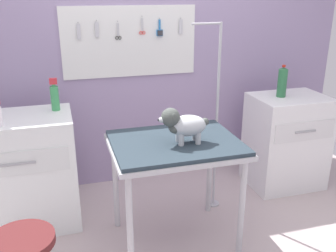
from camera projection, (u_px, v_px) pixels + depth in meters
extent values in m
cube|color=#9B89AF|center=(145.00, 65.00, 3.57)|extent=(4.00, 0.06, 2.30)
cube|color=white|center=(130.00, 42.00, 3.42)|extent=(1.22, 0.02, 0.63)
cylinder|color=gray|center=(78.00, 22.00, 3.23)|extent=(0.01, 0.02, 0.01)
cube|color=silver|center=(79.00, 32.00, 3.25)|extent=(0.03, 0.01, 0.13)
cylinder|color=gray|center=(96.00, 21.00, 3.27)|extent=(0.01, 0.02, 0.01)
cube|color=silver|center=(97.00, 30.00, 3.29)|extent=(0.03, 0.01, 0.13)
cylinder|color=gray|center=(117.00, 21.00, 3.32)|extent=(0.01, 0.02, 0.01)
cube|color=silver|center=(117.00, 29.00, 3.33)|extent=(0.01, 0.00, 0.11)
cube|color=silver|center=(119.00, 29.00, 3.34)|extent=(0.01, 0.00, 0.11)
torus|color=#242522|center=(117.00, 38.00, 3.36)|extent=(0.03, 0.01, 0.03)
torus|color=#242522|center=(120.00, 38.00, 3.36)|extent=(0.03, 0.01, 0.03)
cylinder|color=gray|center=(142.00, 16.00, 3.37)|extent=(0.01, 0.02, 0.01)
cube|color=silver|center=(142.00, 24.00, 3.38)|extent=(0.01, 0.00, 0.11)
cube|color=silver|center=(143.00, 24.00, 3.38)|extent=(0.01, 0.00, 0.11)
torus|color=red|center=(141.00, 33.00, 3.40)|extent=(0.03, 0.01, 0.03)
torus|color=red|center=(144.00, 33.00, 3.41)|extent=(0.03, 0.01, 0.03)
cylinder|color=gray|center=(159.00, 18.00, 3.42)|extent=(0.01, 0.02, 0.01)
cylinder|color=#2C76BB|center=(160.00, 25.00, 3.43)|extent=(0.02, 0.02, 0.09)
cube|color=#2C76BB|center=(160.00, 33.00, 3.45)|extent=(0.06, 0.02, 0.06)
cube|color=#333338|center=(160.00, 33.00, 3.44)|extent=(0.05, 0.01, 0.05)
cylinder|color=gray|center=(181.00, 18.00, 3.47)|extent=(0.01, 0.02, 0.01)
cube|color=silver|center=(181.00, 27.00, 3.49)|extent=(0.03, 0.01, 0.13)
cylinder|color=#B7B7BC|center=(130.00, 227.00, 2.45)|extent=(0.04, 0.04, 0.75)
cylinder|color=#B7B7BC|center=(242.00, 208.00, 2.66)|extent=(0.04, 0.04, 0.75)
cylinder|color=#B7B7BC|center=(116.00, 184.00, 2.98)|extent=(0.04, 0.04, 0.75)
cylinder|color=#B7B7BC|center=(210.00, 171.00, 3.19)|extent=(0.04, 0.04, 0.75)
cube|color=#B7B7BC|center=(175.00, 147.00, 2.69)|extent=(0.91, 0.71, 0.03)
cube|color=#293740|center=(175.00, 142.00, 2.68)|extent=(0.89, 0.69, 0.03)
cylinder|color=#B7B7BC|center=(213.00, 203.00, 3.41)|extent=(0.11, 0.11, 0.01)
cylinder|color=#B7B7BC|center=(217.00, 121.00, 3.15)|extent=(0.02, 0.02, 1.59)
cylinder|color=#B7B7BC|center=(206.00, 24.00, 2.85)|extent=(0.24, 0.02, 0.02)
cylinder|color=silver|center=(181.00, 140.00, 2.58)|extent=(0.04, 0.04, 0.09)
cylinder|color=silver|center=(178.00, 136.00, 2.65)|extent=(0.04, 0.04, 0.09)
cylinder|color=silver|center=(198.00, 138.00, 2.60)|extent=(0.04, 0.04, 0.09)
cylinder|color=silver|center=(195.00, 134.00, 2.67)|extent=(0.04, 0.04, 0.09)
ellipsoid|color=silver|center=(188.00, 126.00, 2.59)|extent=(0.27, 0.18, 0.15)
ellipsoid|color=#4C534D|center=(175.00, 128.00, 2.58)|extent=(0.10, 0.12, 0.08)
sphere|color=#4C534D|center=(170.00, 117.00, 2.55)|extent=(0.13, 0.13, 0.13)
ellipsoid|color=silver|center=(163.00, 120.00, 2.54)|extent=(0.06, 0.05, 0.04)
sphere|color=black|center=(159.00, 120.00, 2.53)|extent=(0.02, 0.02, 0.02)
ellipsoid|color=#4C534D|center=(174.00, 118.00, 2.49)|extent=(0.04, 0.03, 0.07)
ellipsoid|color=#4C534D|center=(170.00, 113.00, 2.59)|extent=(0.04, 0.03, 0.07)
sphere|color=#4C534D|center=(205.00, 122.00, 2.61)|extent=(0.05, 0.05, 0.05)
cube|color=white|center=(24.00, 172.00, 3.01)|extent=(0.80, 0.56, 0.91)
cube|color=silver|center=(18.00, 164.00, 2.68)|extent=(0.70, 0.01, 0.18)
cylinder|color=#99999E|center=(18.00, 164.00, 2.68)|extent=(0.24, 0.02, 0.02)
cube|color=white|center=(286.00, 141.00, 3.65)|extent=(0.68, 0.52, 0.89)
cube|color=silver|center=(305.00, 131.00, 3.34)|extent=(0.60, 0.01, 0.18)
cylinder|color=#99999E|center=(306.00, 132.00, 3.33)|extent=(0.20, 0.02, 0.02)
cylinder|color=#571D1E|center=(21.00, 241.00, 2.06)|extent=(0.36, 0.36, 0.04)
cylinder|color=#40A15C|center=(55.00, 98.00, 2.99)|extent=(0.06, 0.06, 0.19)
cylinder|color=#40A15C|center=(54.00, 85.00, 2.95)|extent=(0.03, 0.03, 0.02)
cube|color=red|center=(53.00, 81.00, 2.94)|extent=(0.06, 0.04, 0.04)
cylinder|color=#2D7043|center=(282.00, 83.00, 3.45)|extent=(0.08, 0.08, 0.25)
cone|color=#2D7043|center=(284.00, 68.00, 3.40)|extent=(0.08, 0.08, 0.02)
cylinder|color=red|center=(284.00, 66.00, 3.39)|extent=(0.03, 0.03, 0.02)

